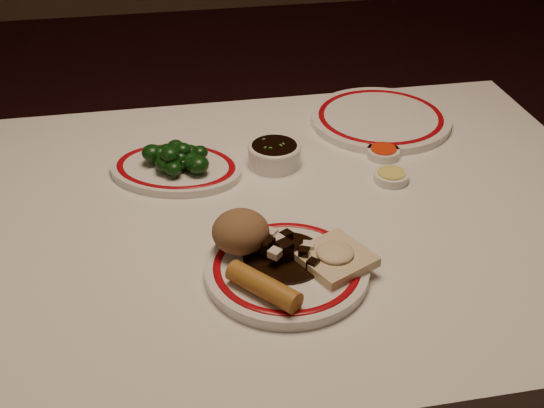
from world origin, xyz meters
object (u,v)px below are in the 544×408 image
(spring_roll, at_px, (264,286))
(rice_mound, at_px, (241,231))
(dining_table, at_px, (284,251))
(stirfry_heap, at_px, (283,252))
(soy_bowl, at_px, (274,155))
(broccoli_pile, at_px, (177,157))
(main_plate, at_px, (287,269))
(fried_wonton, at_px, (335,257))
(broccoli_plate, at_px, (176,168))

(spring_roll, bearing_deg, rice_mound, 57.41)
(rice_mound, bearing_deg, dining_table, 52.38)
(stirfry_heap, distance_m, soy_bowl, 0.31)
(rice_mound, distance_m, spring_roll, 0.12)
(broccoli_pile, bearing_deg, dining_table, -41.13)
(main_plate, xyz_separation_m, soy_bowl, (0.04, 0.33, 0.01))
(spring_roll, xyz_separation_m, fried_wonton, (0.12, 0.05, -0.01))
(main_plate, relative_size, broccoli_plate, 0.94)
(main_plate, relative_size, rice_mound, 3.18)
(broccoli_plate, height_order, broccoli_pile, broccoli_pile)
(soy_bowl, bearing_deg, fried_wonton, -85.20)
(stirfry_heap, relative_size, soy_bowl, 1.28)
(soy_bowl, bearing_deg, broccoli_pile, -178.98)
(soy_bowl, bearing_deg, rice_mound, -110.94)
(stirfry_heap, bearing_deg, dining_table, 77.82)
(broccoli_pile, bearing_deg, spring_roll, -76.36)
(stirfry_heap, bearing_deg, main_plate, -87.46)
(rice_mound, bearing_deg, spring_roll, -82.41)
(fried_wonton, distance_m, stirfry_heap, 0.08)
(rice_mound, relative_size, broccoli_pile, 0.72)
(stirfry_heap, bearing_deg, spring_roll, -119.11)
(spring_roll, xyz_separation_m, broccoli_plate, (-0.10, 0.39, -0.02))
(fried_wonton, bearing_deg, soy_bowl, 94.80)
(spring_roll, distance_m, stirfry_heap, 0.09)
(fried_wonton, height_order, stirfry_heap, stirfry_heap)
(spring_roll, bearing_deg, fried_wonton, -15.78)
(broccoli_pile, bearing_deg, soy_bowl, 1.02)
(rice_mound, height_order, stirfry_heap, rice_mound)
(spring_roll, bearing_deg, main_plate, 12.03)
(broccoli_pile, bearing_deg, stirfry_heap, -65.58)
(spring_roll, height_order, broccoli_plate, spring_roll)
(soy_bowl, bearing_deg, main_plate, -97.61)
(dining_table, xyz_separation_m, main_plate, (-0.03, -0.18, 0.10))
(stirfry_heap, height_order, broccoli_pile, broccoli_pile)
(broccoli_plate, bearing_deg, spring_roll, -76.13)
(fried_wonton, relative_size, soy_bowl, 1.30)
(stirfry_heap, relative_size, broccoli_pile, 1.04)
(main_plate, xyz_separation_m, rice_mound, (-0.06, 0.05, 0.04))
(broccoli_pile, bearing_deg, fried_wonton, -57.48)
(fried_wonton, relative_size, stirfry_heap, 1.02)
(dining_table, distance_m, fried_wonton, 0.22)
(dining_table, bearing_deg, spring_roll, -108.39)
(soy_bowl, bearing_deg, stirfry_heap, -98.31)
(dining_table, height_order, spring_roll, spring_roll)
(spring_roll, bearing_deg, stirfry_heap, 20.71)
(spring_roll, bearing_deg, broccoli_pile, 63.47)
(broccoli_plate, bearing_deg, soy_bowl, -1.19)
(stirfry_heap, height_order, soy_bowl, stirfry_heap)
(rice_mound, xyz_separation_m, broccoli_pile, (-0.08, 0.27, -0.01))
(dining_table, distance_m, spring_roll, 0.28)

